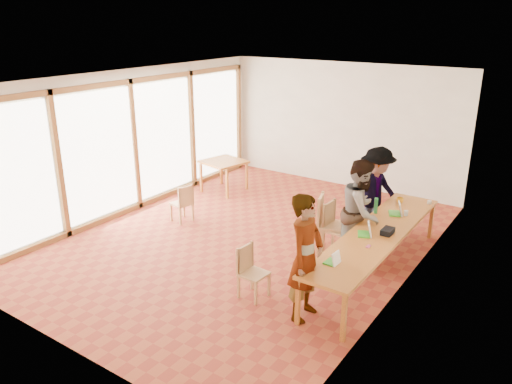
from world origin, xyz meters
TOP-DOWN VIEW (x-y plane):
  - ground at (0.00, 0.00)m, footprint 8.00×8.00m
  - wall_back at (0.00, 4.00)m, footprint 6.00×0.10m
  - wall_front at (0.00, -4.00)m, footprint 6.00×0.10m
  - wall_right at (3.00, 0.00)m, footprint 0.10×8.00m
  - window_wall at (-2.96, 0.00)m, footprint 0.10×8.00m
  - ceiling at (0.00, 0.00)m, footprint 6.00×8.00m
  - communal_table at (2.50, 0.04)m, footprint 0.80×4.00m
  - side_table at (-2.08, 1.95)m, footprint 0.90×0.90m
  - chair_near at (1.18, -1.65)m, footprint 0.40×0.40m
  - chair_mid at (1.55, 0.42)m, footprint 0.45×0.45m
  - chair_far at (1.42, 0.40)m, footprint 0.61×0.61m
  - chair_empty at (1.81, 1.14)m, footprint 0.52×0.52m
  - chair_spare at (-1.56, -0.05)m, footprint 0.44×0.44m
  - person_near at (2.13, -1.66)m, footprint 0.46×0.68m
  - person_mid at (2.07, 0.37)m, footprint 0.80×0.96m
  - person_far at (1.88, 1.53)m, footprint 1.01×1.28m
  - laptop_near at (2.39, -1.32)m, footprint 0.19×0.22m
  - laptop_mid at (2.40, -0.16)m, footprint 0.30×0.31m
  - laptop_far at (2.50, 0.96)m, footprint 0.31×0.32m
  - yellow_mug at (2.35, 1.53)m, footprint 0.13×0.13m
  - green_bottle at (2.16, 0.80)m, footprint 0.07×0.07m
  - clear_glass at (2.64, 0.99)m, footprint 0.07×0.07m
  - condiment_cup at (2.81, 1.80)m, footprint 0.08×0.08m
  - pink_phone at (2.59, -0.54)m, footprint 0.05×0.10m
  - black_pouch at (2.65, 0.07)m, footprint 0.16×0.26m

SIDE VIEW (x-z plane):
  - ground at x=0.00m, z-range 0.00..0.00m
  - chair_spare at x=-1.56m, z-range 0.28..0.70m
  - chair_near at x=1.18m, z-range 0.28..0.71m
  - chair_empty at x=1.81m, z-range 0.31..0.78m
  - chair_mid at x=1.55m, z-range 0.32..0.82m
  - chair_far at x=1.42m, z-range 0.36..0.91m
  - side_table at x=-2.08m, z-range 0.29..1.04m
  - communal_table at x=2.50m, z-range 0.33..1.08m
  - pink_phone at x=2.59m, z-range 0.75..0.76m
  - condiment_cup at x=2.81m, z-range 0.75..0.81m
  - clear_glass at x=2.64m, z-range 0.75..0.84m
  - black_pouch at x=2.65m, z-range 0.75..0.84m
  - laptop_near at x=2.39m, z-range 0.71..0.89m
  - yellow_mug at x=2.35m, z-range 0.75..0.85m
  - laptop_mid at x=2.40m, z-range 0.70..0.91m
  - laptop_far at x=2.50m, z-range 0.70..0.92m
  - person_far at x=1.88m, z-range 0.00..1.74m
  - green_bottle at x=2.16m, z-range 0.75..1.03m
  - person_mid at x=2.07m, z-range 0.00..1.81m
  - person_near at x=2.13m, z-range 0.00..1.82m
  - wall_back at x=0.00m, z-range 0.00..3.00m
  - wall_front at x=0.00m, z-range 0.00..3.00m
  - wall_right at x=3.00m, z-range 0.00..3.00m
  - window_wall at x=-2.96m, z-range 0.00..3.00m
  - ceiling at x=0.00m, z-range 3.00..3.04m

